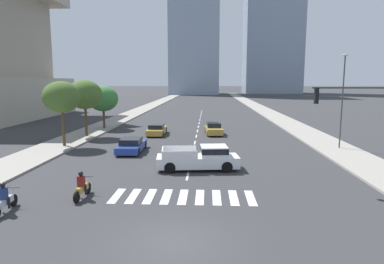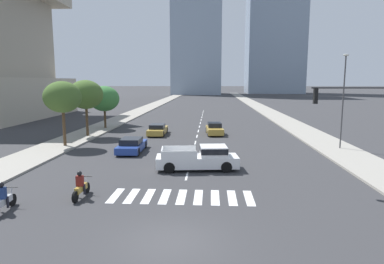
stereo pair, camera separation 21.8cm
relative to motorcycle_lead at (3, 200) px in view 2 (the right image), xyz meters
name	(u,v)px [view 2 (the right image)]	position (x,y,z in m)	size (l,w,h in m)	color
ground_plane	(170,242)	(8.23, -2.58, -0.58)	(800.00, 800.00, 0.00)	#333335
sidewalk_east	(302,130)	(21.16, 27.42, -0.51)	(4.00, 260.00, 0.15)	gray
sidewalk_west	(98,129)	(-4.71, 27.42, -0.51)	(4.00, 260.00, 0.15)	gray
crosswalk_near	(182,197)	(8.23, 2.56, -0.58)	(7.65, 2.39, 0.01)	silver
lane_divider_center	(199,127)	(8.23, 30.56, -0.58)	(0.14, 50.00, 0.01)	silver
motorcycle_lead	(3,200)	(0.00, 0.00, 0.00)	(0.70, 2.18, 1.49)	black
motorcycle_trailing	(81,187)	(2.91, 2.10, 0.00)	(0.70, 2.10, 1.49)	black
pickup_truck	(201,158)	(9.12, 8.26, 0.23)	(5.85, 2.50, 1.67)	silver
sedan_gold_0	(214,129)	(10.20, 24.02, 0.04)	(2.10, 4.34, 1.36)	#B28E38
sedan_gold_1	(158,130)	(3.63, 23.42, 0.00)	(1.89, 4.75, 1.25)	#B28E38
sedan_blue_2	(132,145)	(2.86, 13.89, -0.01)	(1.98, 4.74, 1.23)	navy
traffic_signal_near	(365,114)	(18.46, 4.70, 3.73)	(5.16, 0.28, 6.02)	#333335
street_lamp_east	(343,95)	(21.46, 15.85, 4.34)	(0.50, 0.24, 8.33)	#3F3F42
street_tree_nearest	(62,97)	(-3.91, 15.62, 4.10)	(3.42, 3.42, 6.00)	#4C3823
street_tree_second	(86,95)	(-3.91, 21.45, 4.09)	(3.73, 3.73, 6.12)	#4C3823
street_tree_third	(104,99)	(-3.91, 27.81, 3.32)	(3.81, 3.81, 5.38)	#4C3823
office_tower_left_skyline	(197,4)	(3.04, 145.80, 40.31)	(22.27, 24.73, 93.35)	#8C9EB2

